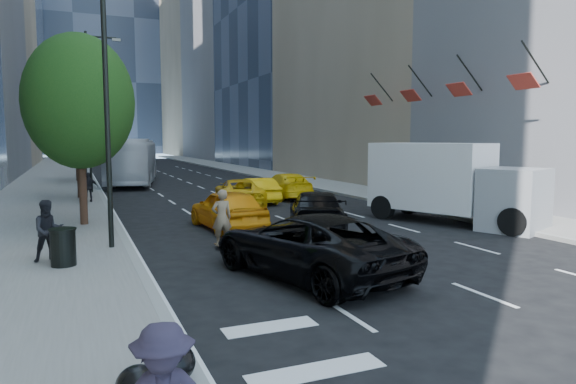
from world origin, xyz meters
name	(u,v)px	position (x,y,z in m)	size (l,w,h in m)	color
ground	(356,261)	(0.00, 0.00, 0.00)	(160.00, 160.00, 0.00)	black
sidewalk_left	(53,184)	(-9.00, 30.00, 0.07)	(6.00, 120.00, 0.15)	slate
sidewalk_right	(284,177)	(10.00, 30.00, 0.07)	(4.00, 120.00, 0.15)	slate
tower_right_far	(216,39)	(22.00, 98.00, 25.00)	(20.00, 24.00, 50.00)	#7F6F57
lamp_near	(111,64)	(-6.32, 4.00, 5.81)	(2.13, 0.22, 10.00)	black
lamp_far	(91,102)	(-6.32, 22.00, 5.81)	(2.13, 0.22, 10.00)	black
tree_near	(79,102)	(-7.20, 9.00, 4.97)	(4.20, 4.20, 7.46)	black
tree_mid	(77,107)	(-7.20, 19.00, 5.32)	(4.50, 4.50, 7.99)	black
tree_far	(76,125)	(-7.20, 32.00, 4.62)	(3.90, 3.90, 6.92)	black
traffic_signal	(85,131)	(-6.40, 40.00, 4.23)	(2.48, 0.53, 5.20)	black
facade_flags	(435,89)	(10.64, 10.00, 6.18)	(1.85, 13.30, 2.05)	black
skateboarder	(222,222)	(-3.20, 3.00, 0.91)	(0.66, 0.43, 1.81)	#78634B
black_sedan_lincoln	(309,245)	(-2.00, -1.00, 0.82)	(2.72, 5.90, 1.64)	black
black_sedan_mercedes	(317,210)	(1.20, 5.12, 0.75)	(2.11, 5.19, 1.51)	black
taxi_a	(228,209)	(-2.00, 6.50, 0.80)	(1.89, 4.69, 1.60)	orange
taxi_b	(256,190)	(1.81, 14.00, 0.69)	(1.47, 4.20, 1.39)	#E4AB0C
taxi_c	(239,192)	(0.50, 13.00, 0.72)	(2.38, 5.16, 1.43)	#EAB20C
taxi_d	(286,185)	(4.20, 15.50, 0.74)	(2.08, 5.13, 1.49)	yellow
city_bus	(133,161)	(-3.20, 29.00, 1.76)	(2.96, 12.66, 3.53)	silver
box_truck	(451,183)	(7.08, 4.34, 1.71)	(5.01, 7.43, 3.35)	silver
pedestrian_a	(48,231)	(-8.22, 2.70, 1.01)	(0.83, 0.65, 1.72)	black
pedestrian_b	(89,187)	(-6.80, 16.61, 0.95)	(0.94, 0.39, 1.60)	black
trash_can	(63,248)	(-7.85, 2.00, 0.63)	(0.65, 0.65, 0.97)	black
garbage_bags	(159,371)	(-6.55, -5.96, 0.41)	(1.12, 1.08, 0.55)	black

